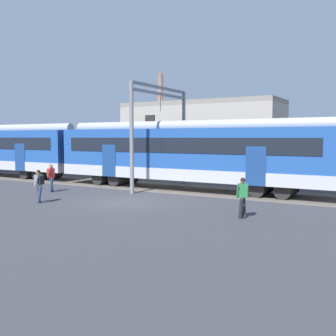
% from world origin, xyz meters
% --- Properties ---
extents(ground_plane, '(160.00, 160.00, 0.00)m').
position_xyz_m(ground_plane, '(0.00, 0.00, 0.00)').
color(ground_plane, '#38383D').
extents(track_bed, '(80.00, 4.40, 0.01)m').
position_xyz_m(track_bed, '(-10.63, 5.98, 0.01)').
color(track_bed, '#605951').
rests_on(track_bed, ground).
extents(commuter_train, '(38.05, 3.07, 4.73)m').
position_xyz_m(commuter_train, '(-8.14, 5.97, 2.25)').
color(commuter_train, silver).
rests_on(commuter_train, ground).
extents(pedestrian_red, '(0.62, 0.59, 1.67)m').
position_xyz_m(pedestrian_red, '(-6.11, 0.87, 0.99)').
color(pedestrian_red, navy).
rests_on(pedestrian_red, ground).
extents(pedestrian_grey, '(0.65, 0.53, 1.67)m').
position_xyz_m(pedestrian_grey, '(-3.61, -2.25, 0.99)').
color(pedestrian_grey, navy).
rests_on(pedestrian_grey, ground).
extents(pedestrian_green, '(0.49, 0.71, 1.67)m').
position_xyz_m(pedestrian_green, '(6.46, -0.71, 0.96)').
color(pedestrian_green, '#28282D').
rests_on(pedestrian_green, ground).
extents(catenary_gantry, '(0.24, 6.64, 6.53)m').
position_xyz_m(catenary_gantry, '(-1.52, 5.98, 4.31)').
color(catenary_gantry, gray).
rests_on(catenary_gantry, ground).
extents(background_building, '(14.10, 5.00, 9.20)m').
position_xyz_m(background_building, '(-3.41, 15.97, 3.21)').
color(background_building, '#B2A899').
rests_on(background_building, ground).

